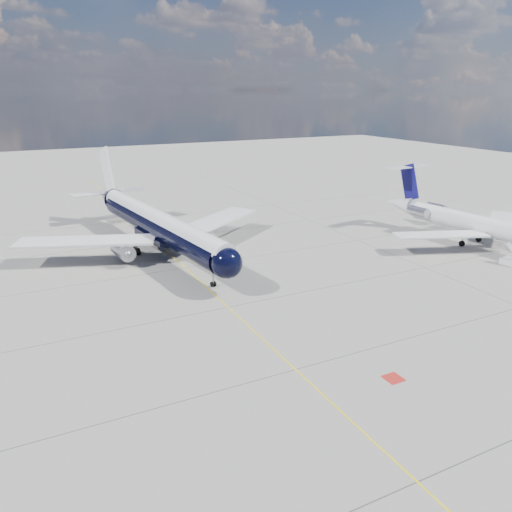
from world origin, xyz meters
The scene contains 5 objects.
ground centered at (0.00, 30.00, 0.00)m, with size 320.00×320.00×0.00m, color gray.
taxiway_centerline centered at (0.00, 25.00, 0.00)m, with size 0.16×160.00×0.01m, color yellow.
red_marking centered at (6.80, -10.00, 0.00)m, with size 1.60×1.60×0.01m, color maroon.
main_airliner centered at (-1.37, 34.29, 4.38)m, with size 39.88×48.86×14.12m.
regional_jet centered at (44.74, 16.27, 3.62)m, with size 29.34×33.90×11.48m.
Camera 1 is at (-20.58, -38.15, 23.60)m, focal length 35.00 mm.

